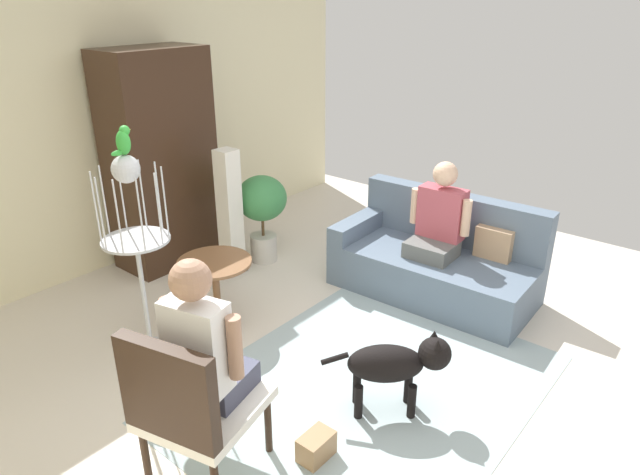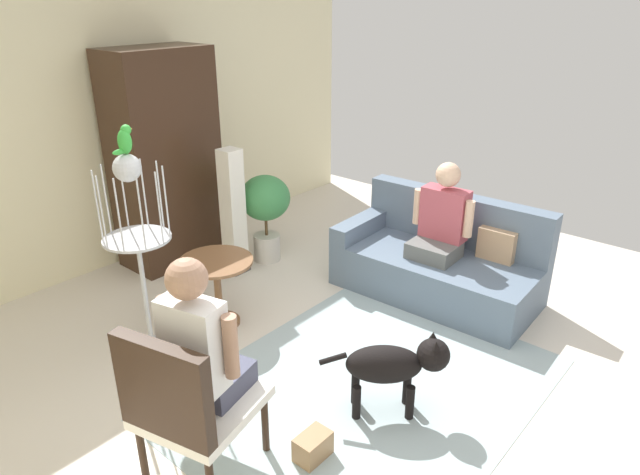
# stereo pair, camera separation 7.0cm
# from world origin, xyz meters

# --- Properties ---
(ground_plane) EXTENTS (7.30, 7.30, 0.00)m
(ground_plane) POSITION_xyz_m (0.00, 0.00, 0.00)
(ground_plane) COLOR beige
(back_wall) EXTENTS (6.69, 0.12, 2.73)m
(back_wall) POSITION_xyz_m (0.00, 3.09, 1.37)
(back_wall) COLOR beige
(back_wall) RESTS_ON ground
(area_rug) EXTENTS (2.58, 2.02, 0.01)m
(area_rug) POSITION_xyz_m (-0.07, -0.11, 0.00)
(area_rug) COLOR #9EB2B7
(area_rug) RESTS_ON ground
(couch) EXTENTS (0.93, 1.80, 0.87)m
(couch) POSITION_xyz_m (1.50, 0.24, 0.30)
(couch) COLOR slate
(couch) RESTS_ON ground
(armchair) EXTENTS (0.74, 0.70, 1.02)m
(armchair) POSITION_xyz_m (-1.37, 0.14, 0.58)
(armchair) COLOR black
(armchair) RESTS_ON ground
(person_on_couch) EXTENTS (0.44, 0.57, 0.83)m
(person_on_couch) POSITION_xyz_m (1.46, 0.22, 0.73)
(person_on_couch) COLOR #5D605F
(person_on_armchair) EXTENTS (0.49, 0.49, 0.89)m
(person_on_armchair) POSITION_xyz_m (-1.21, 0.18, 0.84)
(person_on_armchair) COLOR #42445A
(round_end_table) EXTENTS (0.60, 0.60, 0.59)m
(round_end_table) POSITION_xyz_m (-0.17, 1.32, 0.41)
(round_end_table) COLOR brown
(round_end_table) RESTS_ON ground
(dog) EXTENTS (0.59, 0.67, 0.58)m
(dog) POSITION_xyz_m (-0.13, -0.38, 0.37)
(dog) COLOR black
(dog) RESTS_ON ground
(bird_cage_stand) EXTENTS (0.48, 0.48, 1.57)m
(bird_cage_stand) POSITION_xyz_m (-0.77, 1.41, 0.93)
(bird_cage_stand) COLOR silver
(bird_cage_stand) RESTS_ON ground
(parrot) EXTENTS (0.17, 0.10, 0.19)m
(parrot) POSITION_xyz_m (-0.76, 1.41, 1.66)
(parrot) COLOR green
(parrot) RESTS_ON bird_cage_stand
(potted_plant) EXTENTS (0.50, 0.50, 0.90)m
(potted_plant) POSITION_xyz_m (0.95, 1.90, 0.59)
(potted_plant) COLOR beige
(potted_plant) RESTS_ON ground
(column_lamp) EXTENTS (0.20, 0.20, 1.24)m
(column_lamp) POSITION_xyz_m (0.57, 1.95, 0.61)
(column_lamp) COLOR #4C4742
(column_lamp) RESTS_ON ground
(armoire_cabinet) EXTENTS (0.97, 0.56, 2.10)m
(armoire_cabinet) POSITION_xyz_m (0.37, 2.68, 1.05)
(armoire_cabinet) COLOR #382316
(armoire_cabinet) RESTS_ON ground
(handbag) EXTENTS (0.22, 0.14, 0.16)m
(handbag) POSITION_xyz_m (-0.78, -0.25, 0.08)
(handbag) COLOR #99724C
(handbag) RESTS_ON ground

